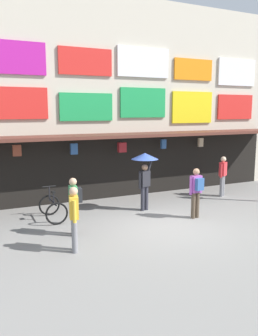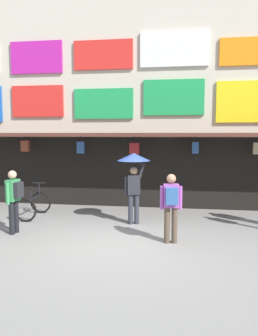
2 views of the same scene
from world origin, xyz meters
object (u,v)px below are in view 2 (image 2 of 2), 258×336
Objects in this scene: pedestrian_in_red at (14,197)px; pedestrian_in_yellow at (171,203)px; pedestrian_with_umbrella at (134,168)px; bicycle_parked at (33,205)px.

pedestrian_in_red is 1.00× the size of pedestrian_in_yellow.
pedestrian_with_umbrella is at bearing 125.56° from pedestrian_in_yellow.
pedestrian_in_red is at bearing 177.46° from pedestrian_in_yellow.
pedestrian_with_umbrella is at bearing -5.35° from bicycle_parked.
pedestrian_in_red is (-2.99, -1.37, -0.66)m from pedestrian_with_umbrella.
pedestrian_with_umbrella is 1.24× the size of pedestrian_in_yellow.
pedestrian_in_yellow reaches higher than bicycle_parked.
pedestrian_in_red and pedestrian_in_yellow have the same top height.
bicycle_parked is 0.69× the size of pedestrian_in_yellow.
pedestrian_in_yellow is at bearing -2.54° from pedestrian_in_red.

